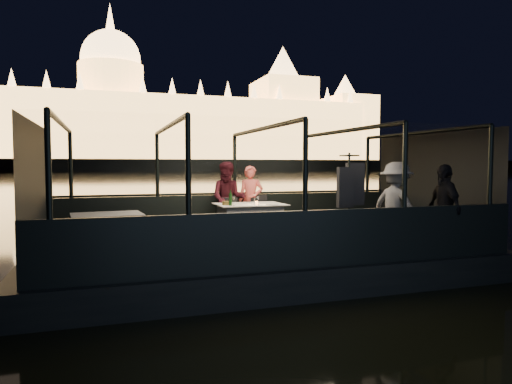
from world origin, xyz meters
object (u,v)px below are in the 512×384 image
object	(u,v)px
chair_port_left	(231,217)
passenger_dark	(444,206)
dining_table_central	(250,221)
dining_table_aft	(107,229)
chair_port_right	(262,215)
passenger_stripe	(396,205)
person_woman_coral	(251,202)
wine_bottle	(230,198)
person_man_maroon	(228,202)
coat_stand	(349,204)

from	to	relation	value
chair_port_left	passenger_dark	xyz separation A→B (m)	(3.22, -2.99, 0.40)
dining_table_central	dining_table_aft	distance (m)	2.94
chair_port_right	passenger_stripe	size ratio (longest dim) A/B	0.54
chair_port_right	passenger_dark	bearing A→B (deg)	-60.62
dining_table_aft	passenger_stripe	xyz separation A→B (m)	(5.20, -1.74, 0.47)
dining_table_central	person_woman_coral	distance (m)	0.85
wine_bottle	chair_port_left	bearing A→B (deg)	74.47
passenger_dark	passenger_stripe	bearing A→B (deg)	-119.16
chair_port_right	person_man_maroon	size ratio (longest dim) A/B	0.53
dining_table_aft	person_man_maroon	size ratio (longest dim) A/B	0.77
passenger_dark	dining_table_central	bearing A→B (deg)	-121.04
person_man_maroon	passenger_stripe	xyz separation A→B (m)	(2.55, -2.73, 0.10)
person_man_maroon	passenger_dark	xyz separation A→B (m)	(3.20, -3.26, 0.10)
chair_port_left	wine_bottle	distance (m)	0.88
chair_port_right	wine_bottle	xyz separation A→B (m)	(-0.93, -0.73, 0.47)
dining_table_central	chair_port_right	xyz separation A→B (m)	(0.42, 0.45, 0.06)
dining_table_central	passenger_dark	distance (m)	3.89
dining_table_central	wine_bottle	world-z (taller)	wine_bottle
wine_bottle	dining_table_central	bearing A→B (deg)	28.62
person_man_maroon	chair_port_right	bearing A→B (deg)	-0.76
coat_stand	person_man_maroon	world-z (taller)	coat_stand
chair_port_left	person_man_maroon	bearing A→B (deg)	109.76
chair_port_left	person_man_maroon	size ratio (longest dim) A/B	0.51
dining_table_central	coat_stand	world-z (taller)	coat_stand
passenger_dark	person_man_maroon	bearing A→B (deg)	-125.53
dining_table_aft	passenger_dark	world-z (taller)	passenger_dark
chair_port_right	person_man_maroon	bearing A→B (deg)	148.64
passenger_stripe	chair_port_right	bearing A→B (deg)	20.07
dining_table_aft	person_woman_coral	bearing A→B (deg)	17.27
chair_port_left	person_man_maroon	xyz separation A→B (m)	(0.02, 0.27, 0.30)
chair_port_right	passenger_dark	distance (m)	3.91
chair_port_right	person_woman_coral	distance (m)	0.44
dining_table_aft	chair_port_right	size ratio (longest dim) A/B	1.44
person_woman_coral	passenger_dark	bearing A→B (deg)	-30.14
person_woman_coral	wine_bottle	world-z (taller)	person_woman_coral
chair_port_left	chair_port_right	size ratio (longest dim) A/B	0.96
chair_port_right	wine_bottle	bearing A→B (deg)	-152.44
dining_table_aft	chair_port_right	world-z (taller)	chair_port_right
coat_stand	chair_port_right	bearing A→B (deg)	105.28
dining_table_aft	chair_port_right	distance (m)	3.43
dining_table_central	coat_stand	size ratio (longest dim) A/B	0.80
person_man_maroon	passenger_dark	bearing A→B (deg)	-25.37
passenger_dark	wine_bottle	distance (m)	4.10
person_woman_coral	dining_table_central	bearing A→B (deg)	-88.58
chair_port_right	person_woman_coral	size ratio (longest dim) A/B	0.56
person_woman_coral	passenger_dark	size ratio (longest dim) A/B	0.98
coat_stand	wine_bottle	world-z (taller)	coat_stand
chair_port_right	coat_stand	world-z (taller)	coat_stand
dining_table_central	chair_port_right	world-z (taller)	chair_port_right
chair_port_left	coat_stand	size ratio (longest dim) A/B	0.47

